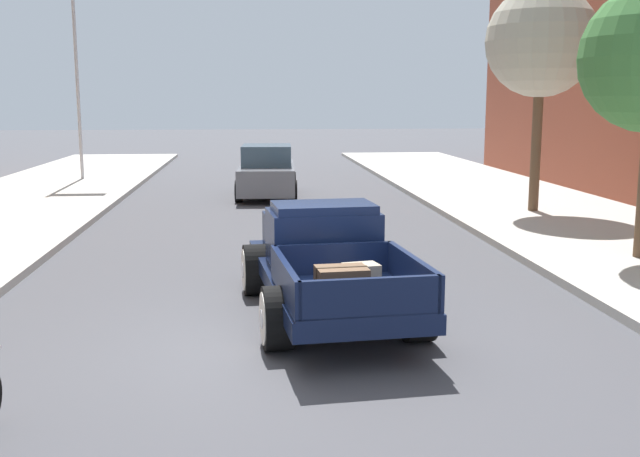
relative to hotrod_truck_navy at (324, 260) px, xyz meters
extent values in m
plane|color=#47474C|center=(-0.47, -1.46, -0.75)|extent=(140.00, 140.00, 0.00)
cube|color=#0F1938|center=(0.02, -0.24, -0.21)|extent=(2.21, 5.04, 0.24)
cube|color=#0F1938|center=(-0.01, 0.11, 0.31)|extent=(1.66, 1.24, 0.80)
cube|color=#0F1938|center=(0.00, 0.06, 0.77)|extent=(1.52, 1.06, 0.12)
cube|color=#3D4C5B|center=(-0.06, 0.67, 0.47)|extent=(1.32, 0.16, 0.44)
cube|color=#0F1938|center=(-0.13, 1.40, 0.17)|extent=(1.45, 1.62, 0.52)
cube|color=silver|center=(-0.20, 2.20, 0.15)|extent=(0.69, 0.16, 0.47)
cube|color=#0F1938|center=(0.16, -1.64, -0.07)|extent=(1.88, 2.25, 0.04)
cube|color=#0F1938|center=(-0.65, -1.71, 0.15)|extent=(0.28, 2.10, 0.44)
cube|color=#0F1938|center=(0.96, -1.56, 0.15)|extent=(0.28, 2.10, 0.44)
cube|color=#0F1938|center=(0.25, -2.64, 0.15)|extent=(1.62, 0.23, 0.44)
cube|color=#0F1938|center=(0.06, -0.63, 0.15)|extent=(1.62, 0.23, 0.44)
cylinder|color=black|center=(-0.99, 1.02, -0.35)|extent=(0.43, 0.83, 0.80)
cylinder|color=silver|center=(-1.18, 1.00, -0.35)|extent=(0.07, 0.65, 0.66)
cylinder|color=silver|center=(-1.19, 1.00, -0.35)|extent=(0.04, 0.24, 0.24)
cylinder|color=black|center=(0.79, 1.18, -0.35)|extent=(0.43, 0.83, 0.80)
cylinder|color=silver|center=(0.98, 1.20, -0.35)|extent=(0.07, 0.65, 0.66)
cylinder|color=silver|center=(0.99, 1.20, -0.35)|extent=(0.04, 0.24, 0.24)
cylinder|color=black|center=(-0.74, -1.67, -0.35)|extent=(0.43, 0.83, 0.80)
cylinder|color=silver|center=(-0.93, -1.69, -0.35)|extent=(0.07, 0.65, 0.66)
cylinder|color=silver|center=(-0.94, -1.69, -0.35)|extent=(0.04, 0.24, 0.24)
cylinder|color=black|center=(1.04, -1.50, -0.35)|extent=(0.43, 0.83, 0.80)
cylinder|color=silver|center=(1.23, -1.48, -0.35)|extent=(0.07, 0.65, 0.66)
cylinder|color=silver|center=(1.24, -1.48, -0.35)|extent=(0.04, 0.24, 0.24)
cube|color=brown|center=(0.01, -2.00, 0.15)|extent=(0.64, 0.49, 0.40)
cube|color=#3D2D1E|center=(0.01, -2.00, 0.15)|extent=(0.62, 0.11, 0.42)
cube|color=gray|center=(0.35, -1.32, 0.09)|extent=(0.50, 0.41, 0.28)
cube|color=slate|center=(-0.52, 13.11, -0.14)|extent=(1.92, 4.37, 0.80)
cube|color=#384C5B|center=(-0.52, 12.96, 0.58)|extent=(1.61, 2.07, 0.64)
cylinder|color=black|center=(-1.28, 14.43, -0.42)|extent=(0.25, 0.67, 0.66)
cylinder|color=black|center=(0.37, 14.36, -0.42)|extent=(0.25, 0.67, 0.66)
cylinder|color=black|center=(-1.40, 11.86, -0.42)|extent=(0.25, 0.67, 0.66)
cylinder|color=black|center=(0.25, 11.78, -0.42)|extent=(0.25, 0.67, 0.66)
cylinder|color=#B2B2B7|center=(-7.30, 17.85, 3.90)|extent=(0.12, 0.12, 9.00)
cylinder|color=brown|center=(6.42, 8.38, 1.05)|extent=(0.26, 0.26, 3.31)
sphere|color=#ADA893|center=(6.42, 8.38, 3.77)|extent=(2.84, 2.84, 2.84)
camera|label=1|loc=(-1.05, -10.46, 2.29)|focal=41.56mm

